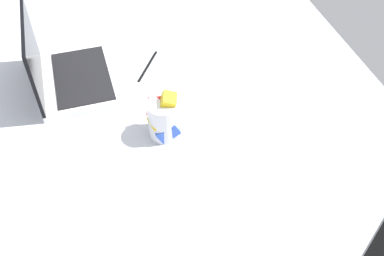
% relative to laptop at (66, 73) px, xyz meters
% --- Properties ---
extents(bed_mattress, '(1.80, 1.40, 0.18)m').
position_rel_laptop_xyz_m(bed_mattress, '(-0.26, -0.27, -0.13)').
color(bed_mattress, '#B7BCC6').
rests_on(bed_mattress, ground).
extents(laptop, '(0.35, 0.25, 0.23)m').
position_rel_laptop_xyz_m(laptop, '(0.00, 0.00, 0.00)').
color(laptop, silver).
rests_on(laptop, bed_mattress).
extents(snack_cup, '(0.10, 0.09, 0.14)m').
position_rel_laptop_xyz_m(snack_cup, '(-0.29, -0.26, 0.01)').
color(snack_cup, silver).
rests_on(snack_cup, bed_mattress).
extents(charger_cable, '(0.15, 0.09, 0.01)m').
position_rel_laptop_xyz_m(charger_cable, '(0.03, -0.26, -0.04)').
color(charger_cable, black).
rests_on(charger_cable, bed_mattress).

